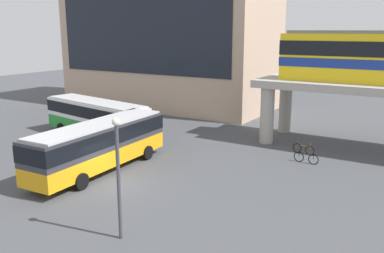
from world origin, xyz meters
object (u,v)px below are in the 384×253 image
bus_main (100,142)px  bus_secondary (96,115)px  station_building (169,38)px  bicycle_black (306,158)px  bicycle_brown (303,149)px

bus_main → bus_secondary: (-6.22, 6.09, 0.00)m
bus_secondary → station_building: bearing=103.0°
station_building → bicycle_black: station_building is taller
bus_secondary → bicycle_brown: bearing=15.7°
station_building → bus_main: 25.57m
station_building → bicycle_brown: (20.27, -12.00, -7.69)m
bus_secondary → bicycle_brown: bus_secondary is taller
bicycle_brown → station_building: bearing=149.4°
bus_main → bicycle_brown: 14.89m
station_building → bus_main: (10.06, -22.72, -6.06)m
bicycle_brown → bicycle_black: (0.80, -2.04, 0.00)m
bus_secondary → bicycle_black: 17.50m
station_building → bicycle_black: (21.07, -14.04, -7.69)m
bus_main → bicycle_black: 14.11m
bicycle_brown → bus_main: bearing=-133.6°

